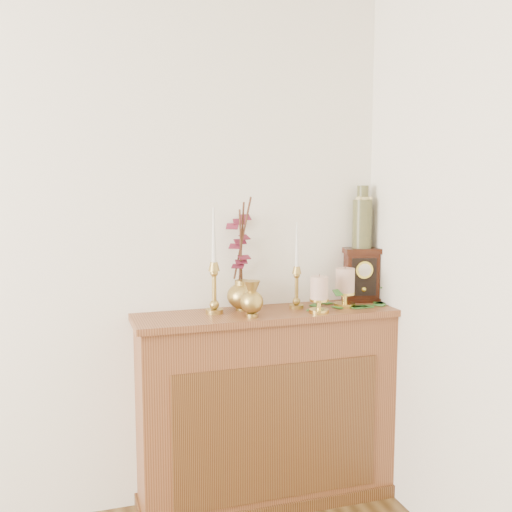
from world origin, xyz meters
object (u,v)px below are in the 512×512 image
object	(u,v)px
ginger_jar	(240,259)
mantel_clock	(361,275)
bud_vase	(252,299)
candlestick_center	(297,280)
ceramic_vase	(362,220)
candlestick_left	(214,279)

from	to	relation	value
ginger_jar	mantel_clock	bearing A→B (deg)	-0.88
bud_vase	candlestick_center	bearing A→B (deg)	25.28
ginger_jar	candlestick_center	bearing A→B (deg)	-17.08
candlestick_center	ginger_jar	world-z (taller)	ginger_jar
ceramic_vase	mantel_clock	bearing A→B (deg)	-101.66
mantel_clock	candlestick_left	bearing A→B (deg)	-163.94
candlestick_center	mantel_clock	bearing A→B (deg)	10.40
ceramic_vase	bud_vase	bearing A→B (deg)	-163.02
bud_vase	ginger_jar	size ratio (longest dim) A/B	0.31
candlestick_center	ginger_jar	distance (m)	0.29
candlestick_center	mantel_clock	distance (m)	0.38
candlestick_center	candlestick_left	bearing A→B (deg)	178.67
mantel_clock	ceramic_vase	xyz separation A→B (m)	(0.00, 0.00, 0.27)
candlestick_left	ceramic_vase	distance (m)	0.81
ginger_jar	mantel_clock	distance (m)	0.64
candlestick_left	ginger_jar	distance (m)	0.18
bud_vase	mantel_clock	world-z (taller)	mantel_clock
bud_vase	ginger_jar	world-z (taller)	ginger_jar
candlestick_center	ginger_jar	xyz separation A→B (m)	(-0.26, 0.08, 0.10)
bud_vase	ceramic_vase	size ratio (longest dim) A/B	0.53
candlestick_center	mantel_clock	size ratio (longest dim) A/B	1.53
candlestick_center	mantel_clock	world-z (taller)	candlestick_center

